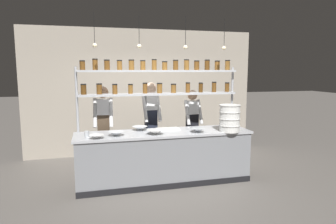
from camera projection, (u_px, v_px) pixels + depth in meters
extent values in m
plane|color=#5B5651|center=(164.00, 182.00, 5.42)|extent=(40.00, 40.00, 0.00)
cube|color=#9E9384|center=(143.00, 92.00, 7.22)|extent=(5.49, 0.12, 2.96)
cube|color=gray|center=(164.00, 158.00, 5.35)|extent=(3.03, 0.72, 0.88)
cube|color=#ADAFB5|center=(164.00, 133.00, 5.29)|extent=(3.09, 0.76, 0.04)
cube|color=black|center=(169.00, 186.00, 5.06)|extent=(3.03, 0.03, 0.10)
cylinder|color=#ADAFB5|center=(78.00, 126.00, 5.22)|extent=(0.04, 0.04, 2.06)
cylinder|color=#ADAFB5|center=(231.00, 119.00, 5.96)|extent=(0.04, 0.04, 2.06)
cube|color=#ADAFB5|center=(160.00, 94.00, 5.52)|extent=(2.93, 0.28, 0.04)
cylinder|color=#513314|center=(84.00, 90.00, 5.17)|extent=(0.10, 0.10, 0.16)
cylinder|color=black|center=(83.00, 84.00, 5.15)|extent=(0.10, 0.10, 0.02)
cylinder|color=brown|center=(99.00, 89.00, 5.23)|extent=(0.10, 0.10, 0.17)
cylinder|color=black|center=(99.00, 84.00, 5.22)|extent=(0.10, 0.10, 0.02)
cylinder|color=brown|center=(115.00, 89.00, 5.30)|extent=(0.09, 0.09, 0.16)
cylinder|color=black|center=(115.00, 84.00, 5.29)|extent=(0.09, 0.09, 0.02)
cylinder|color=brown|center=(131.00, 89.00, 5.37)|extent=(0.08, 0.08, 0.15)
cylinder|color=black|center=(130.00, 84.00, 5.36)|extent=(0.09, 0.09, 0.02)
cylinder|color=brown|center=(145.00, 89.00, 5.43)|extent=(0.08, 0.08, 0.17)
cylinder|color=black|center=(145.00, 83.00, 5.42)|extent=(0.09, 0.09, 0.02)
cylinder|color=brown|center=(159.00, 89.00, 5.50)|extent=(0.10, 0.10, 0.17)
cylinder|color=black|center=(159.00, 83.00, 5.49)|extent=(0.10, 0.10, 0.02)
cylinder|color=brown|center=(174.00, 89.00, 5.57)|extent=(0.10, 0.10, 0.15)
cylinder|color=black|center=(174.00, 84.00, 5.56)|extent=(0.10, 0.10, 0.02)
cylinder|color=brown|center=(188.00, 88.00, 5.64)|extent=(0.08, 0.08, 0.17)
cylinder|color=black|center=(188.00, 83.00, 5.63)|extent=(0.09, 0.09, 0.02)
cylinder|color=#513314|center=(201.00, 88.00, 5.70)|extent=(0.08, 0.08, 0.16)
cylinder|color=black|center=(201.00, 83.00, 5.69)|extent=(0.08, 0.08, 0.02)
cylinder|color=brown|center=(214.00, 87.00, 5.77)|extent=(0.09, 0.09, 0.18)
cylinder|color=black|center=(214.00, 82.00, 5.76)|extent=(0.09, 0.09, 0.02)
cylinder|color=brown|center=(227.00, 88.00, 5.84)|extent=(0.08, 0.08, 0.16)
cylinder|color=black|center=(227.00, 83.00, 5.83)|extent=(0.09, 0.09, 0.02)
cube|color=#ADAFB5|center=(160.00, 71.00, 5.46)|extent=(2.93, 0.28, 0.04)
cylinder|color=brown|center=(82.00, 66.00, 5.11)|extent=(0.09, 0.09, 0.14)
cylinder|color=black|center=(82.00, 61.00, 5.10)|extent=(0.10, 0.10, 0.02)
cylinder|color=brown|center=(95.00, 65.00, 5.16)|extent=(0.09, 0.09, 0.17)
cylinder|color=black|center=(95.00, 59.00, 5.15)|extent=(0.09, 0.09, 0.02)
cylinder|color=brown|center=(107.00, 65.00, 5.21)|extent=(0.10, 0.10, 0.16)
cylinder|color=black|center=(107.00, 60.00, 5.20)|extent=(0.10, 0.10, 0.02)
cylinder|color=brown|center=(120.00, 66.00, 5.26)|extent=(0.09, 0.09, 0.16)
cylinder|color=black|center=(119.00, 61.00, 5.25)|extent=(0.09, 0.09, 0.02)
cylinder|color=brown|center=(131.00, 65.00, 5.32)|extent=(0.10, 0.10, 0.16)
cylinder|color=black|center=(131.00, 60.00, 5.30)|extent=(0.10, 0.10, 0.02)
cylinder|color=brown|center=(143.00, 66.00, 5.37)|extent=(0.09, 0.09, 0.15)
cylinder|color=black|center=(143.00, 61.00, 5.36)|extent=(0.09, 0.09, 0.02)
cylinder|color=brown|center=(154.00, 65.00, 5.42)|extent=(0.09, 0.09, 0.18)
cylinder|color=black|center=(154.00, 60.00, 5.41)|extent=(0.09, 0.09, 0.02)
cylinder|color=brown|center=(165.00, 66.00, 5.47)|extent=(0.10, 0.10, 0.14)
cylinder|color=black|center=(165.00, 62.00, 5.46)|extent=(0.10, 0.10, 0.02)
cylinder|color=brown|center=(176.00, 65.00, 5.52)|extent=(0.10, 0.10, 0.17)
cylinder|color=black|center=(176.00, 60.00, 5.51)|extent=(0.10, 0.10, 0.02)
cylinder|color=brown|center=(187.00, 65.00, 5.57)|extent=(0.10, 0.10, 0.18)
cylinder|color=black|center=(187.00, 60.00, 5.56)|extent=(0.10, 0.10, 0.02)
cylinder|color=brown|center=(197.00, 66.00, 5.62)|extent=(0.10, 0.10, 0.16)
cylinder|color=black|center=(197.00, 61.00, 5.61)|extent=(0.10, 0.10, 0.02)
cylinder|color=#513314|center=(207.00, 65.00, 5.68)|extent=(0.09, 0.09, 0.18)
cylinder|color=black|center=(207.00, 60.00, 5.66)|extent=(0.10, 0.10, 0.02)
cylinder|color=brown|center=(217.00, 66.00, 5.73)|extent=(0.10, 0.10, 0.16)
cylinder|color=black|center=(217.00, 61.00, 5.72)|extent=(0.10, 0.10, 0.02)
cylinder|color=brown|center=(227.00, 66.00, 5.78)|extent=(0.09, 0.09, 0.17)
cylinder|color=black|center=(228.00, 61.00, 5.77)|extent=(0.09, 0.09, 0.02)
cylinder|color=black|center=(100.00, 154.00, 5.70)|extent=(0.11, 0.11, 0.82)
cylinder|color=black|center=(109.00, 154.00, 5.73)|extent=(0.11, 0.11, 0.82)
cube|color=#473828|center=(104.00, 124.00, 5.63)|extent=(0.23, 0.19, 0.36)
cube|color=white|center=(103.00, 107.00, 5.59)|extent=(0.23, 0.20, 0.29)
sphere|color=#A37A5B|center=(103.00, 92.00, 5.55)|extent=(0.22, 0.22, 0.22)
cylinder|color=white|center=(95.00, 113.00, 5.52)|extent=(0.09, 0.26, 0.54)
cylinder|color=white|center=(111.00, 112.00, 5.57)|extent=(0.09, 0.26, 0.54)
cylinder|color=black|center=(147.00, 148.00, 6.07)|extent=(0.11, 0.11, 0.85)
cylinder|color=black|center=(155.00, 148.00, 6.13)|extent=(0.11, 0.11, 0.85)
cube|color=#232838|center=(151.00, 119.00, 6.02)|extent=(0.24, 0.20, 0.37)
cube|color=white|center=(151.00, 102.00, 5.97)|extent=(0.24, 0.21, 0.30)
sphere|color=beige|center=(151.00, 88.00, 5.93)|extent=(0.22, 0.22, 0.22)
cylinder|color=white|center=(145.00, 108.00, 5.88)|extent=(0.10, 0.26, 0.56)
cylinder|color=white|center=(159.00, 107.00, 5.99)|extent=(0.10, 0.26, 0.56)
cylinder|color=black|center=(188.00, 148.00, 6.28)|extent=(0.11, 0.11, 0.77)
cylinder|color=black|center=(195.00, 147.00, 6.34)|extent=(0.11, 0.11, 0.77)
cube|color=black|center=(192.00, 122.00, 6.24)|extent=(0.24, 0.20, 0.33)
cube|color=white|center=(192.00, 107.00, 6.20)|extent=(0.24, 0.21, 0.27)
sphere|color=#A37A5B|center=(192.00, 95.00, 6.16)|extent=(0.20, 0.20, 0.20)
cylinder|color=white|center=(187.00, 112.00, 6.10)|extent=(0.10, 0.25, 0.51)
cylinder|color=white|center=(200.00, 112.00, 6.21)|extent=(0.10, 0.25, 0.51)
cylinder|color=white|center=(229.00, 129.00, 5.31)|extent=(0.35, 0.35, 0.11)
cylinder|color=silver|center=(229.00, 125.00, 5.30)|extent=(0.37, 0.37, 0.01)
cylinder|color=white|center=(230.00, 122.00, 5.29)|extent=(0.35, 0.35, 0.11)
cylinder|color=silver|center=(230.00, 119.00, 5.28)|extent=(0.37, 0.37, 0.01)
cylinder|color=white|center=(230.00, 115.00, 5.27)|extent=(0.35, 0.35, 0.11)
cylinder|color=silver|center=(230.00, 112.00, 5.27)|extent=(0.37, 0.37, 0.01)
cylinder|color=white|center=(230.00, 108.00, 5.26)|extent=(0.35, 0.35, 0.11)
cylinder|color=silver|center=(230.00, 105.00, 5.25)|extent=(0.37, 0.37, 0.01)
cube|color=silver|center=(168.00, 129.00, 5.48)|extent=(0.40, 0.26, 0.02)
cylinder|color=silver|center=(140.00, 130.00, 5.41)|extent=(0.12, 0.12, 0.01)
cone|color=silver|center=(140.00, 128.00, 5.41)|extent=(0.27, 0.27, 0.08)
cylinder|color=#B2B7BC|center=(198.00, 132.00, 5.25)|extent=(0.11, 0.11, 0.01)
cone|color=#B2B7BC|center=(198.00, 130.00, 5.25)|extent=(0.25, 0.25, 0.07)
cylinder|color=white|center=(97.00, 138.00, 4.75)|extent=(0.11, 0.11, 0.01)
cone|color=white|center=(97.00, 137.00, 4.75)|extent=(0.23, 0.23, 0.06)
cylinder|color=silver|center=(155.00, 134.00, 5.07)|extent=(0.13, 0.13, 0.01)
cone|color=silver|center=(155.00, 132.00, 5.06)|extent=(0.29, 0.29, 0.08)
cylinder|color=silver|center=(116.00, 136.00, 4.96)|extent=(0.12, 0.12, 0.01)
cone|color=silver|center=(116.00, 134.00, 4.95)|extent=(0.27, 0.27, 0.07)
cylinder|color=#B2B7BC|center=(87.00, 134.00, 4.87)|extent=(0.08, 0.08, 0.10)
cylinder|color=black|center=(94.00, 29.00, 4.76)|extent=(0.01, 0.01, 0.51)
sphere|color=#F9E5B2|center=(95.00, 45.00, 4.80)|extent=(0.07, 0.07, 0.07)
cylinder|color=black|center=(139.00, 30.00, 4.95)|extent=(0.01, 0.01, 0.51)
sphere|color=#F9E5B2|center=(139.00, 46.00, 4.98)|extent=(0.07, 0.07, 0.07)
cylinder|color=black|center=(186.00, 32.00, 5.15)|extent=(0.01, 0.01, 0.51)
sphere|color=#F9E5B2|center=(185.00, 47.00, 5.18)|extent=(0.07, 0.07, 0.07)
cylinder|color=black|center=(224.00, 33.00, 5.33)|extent=(0.01, 0.01, 0.51)
sphere|color=#F9E5B2|center=(224.00, 48.00, 5.36)|extent=(0.07, 0.07, 0.07)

